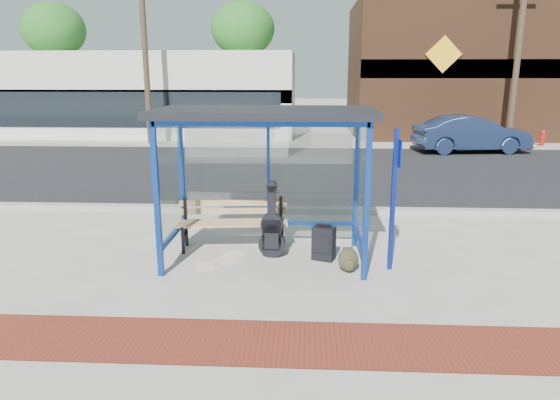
# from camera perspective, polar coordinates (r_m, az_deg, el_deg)

# --- Properties ---
(ground) EXTENTS (120.00, 120.00, 0.00)m
(ground) POSITION_cam_1_polar(r_m,az_deg,el_deg) (8.16, -1.68, -6.79)
(ground) COLOR #B2ADA0
(ground) RESTS_ON ground
(brick_paver_strip) EXTENTS (60.00, 1.00, 0.01)m
(brick_paver_strip) POSITION_cam_1_polar(r_m,az_deg,el_deg) (5.81, -3.80, -15.85)
(brick_paver_strip) COLOR maroon
(brick_paver_strip) RESTS_ON ground
(curb_near) EXTENTS (60.00, 0.25, 0.12)m
(curb_near) POSITION_cam_1_polar(r_m,az_deg,el_deg) (10.90, -0.47, -1.09)
(curb_near) COLOR gray
(curb_near) RESTS_ON ground
(street_asphalt) EXTENTS (60.00, 10.00, 0.00)m
(street_asphalt) POSITION_cam_1_polar(r_m,az_deg,el_deg) (15.88, 0.62, 3.49)
(street_asphalt) COLOR black
(street_asphalt) RESTS_ON ground
(curb_far) EXTENTS (60.00, 0.25, 0.12)m
(curb_far) POSITION_cam_1_polar(r_m,az_deg,el_deg) (20.91, 1.19, 6.19)
(curb_far) COLOR gray
(curb_far) RESTS_ON ground
(far_sidewalk) EXTENTS (60.00, 4.00, 0.01)m
(far_sidewalk) POSITION_cam_1_polar(r_m,az_deg,el_deg) (22.80, 1.34, 6.70)
(far_sidewalk) COLOR #B2ADA0
(far_sidewalk) RESTS_ON ground
(bus_shelter) EXTENTS (3.30, 1.80, 2.42)m
(bus_shelter) POSITION_cam_1_polar(r_m,az_deg,el_deg) (7.75, -1.74, 7.87)
(bus_shelter) COLOR #0D3595
(bus_shelter) RESTS_ON ground
(storefront_white) EXTENTS (18.00, 6.04, 4.00)m
(storefront_white) POSITION_cam_1_polar(r_m,az_deg,el_deg) (27.36, -18.04, 11.44)
(storefront_white) COLOR silver
(storefront_white) RESTS_ON ground
(storefront_brown) EXTENTS (10.00, 7.08, 6.40)m
(storefront_brown) POSITION_cam_1_polar(r_m,az_deg,el_deg) (27.12, 19.29, 13.87)
(storefront_brown) COLOR #59331E
(storefront_brown) RESTS_ON ground
(tree_left) EXTENTS (3.60, 3.60, 7.03)m
(tree_left) POSITION_cam_1_polar(r_m,az_deg,el_deg) (33.12, -24.45, 17.22)
(tree_left) COLOR #4C3826
(tree_left) RESTS_ON ground
(tree_mid) EXTENTS (3.60, 3.60, 7.03)m
(tree_mid) POSITION_cam_1_polar(r_m,az_deg,el_deg) (29.94, -4.26, 18.85)
(tree_mid) COLOR #4C3826
(tree_mid) RESTS_ON ground
(tree_right) EXTENTS (3.60, 3.60, 7.03)m
(tree_right) POSITION_cam_1_polar(r_m,az_deg,el_deg) (32.00, 25.95, 17.23)
(tree_right) COLOR #4C3826
(tree_right) RESTS_ON ground
(utility_pole_west) EXTENTS (1.60, 0.24, 8.00)m
(utility_pole_west) POSITION_cam_1_polar(r_m,az_deg,el_deg) (22.06, -15.21, 16.67)
(utility_pole_west) COLOR #4C3826
(utility_pole_west) RESTS_ON ground
(utility_pole_east) EXTENTS (1.60, 0.24, 8.00)m
(utility_pole_east) POSITION_cam_1_polar(r_m,az_deg,el_deg) (22.65, 25.66, 15.74)
(utility_pole_east) COLOR #4C3826
(utility_pole_east) RESTS_ON ground
(bench) EXTENTS (1.89, 0.62, 0.88)m
(bench) POSITION_cam_1_polar(r_m,az_deg,el_deg) (8.58, -5.38, -2.30)
(bench) COLOR black
(bench) RESTS_ON ground
(guitar_bag) EXTENTS (0.44, 0.14, 1.20)m
(guitar_bag) POSITION_cam_1_polar(r_m,az_deg,el_deg) (8.13, -0.92, -3.58)
(guitar_bag) COLOR black
(guitar_bag) RESTS_ON ground
(suitcase) EXTENTS (0.40, 0.33, 0.60)m
(suitcase) POSITION_cam_1_polar(r_m,az_deg,el_deg) (8.08, 5.01, -4.96)
(suitcase) COLOR black
(suitcase) RESTS_ON ground
(backpack) EXTENTS (0.33, 0.30, 0.37)m
(backpack) POSITION_cam_1_polar(r_m,az_deg,el_deg) (7.69, 7.82, -6.85)
(backpack) COLOR #2C2A18
(backpack) RESTS_ON ground
(sign_post) EXTENTS (0.10, 0.27, 2.16)m
(sign_post) POSITION_cam_1_polar(r_m,az_deg,el_deg) (7.60, 12.90, 0.86)
(sign_post) COLOR navy
(sign_post) RESTS_ON ground
(newspaper_a) EXTENTS (0.49, 0.52, 0.01)m
(newspaper_a) POSITION_cam_1_polar(r_m,az_deg,el_deg) (8.37, -5.40, -6.29)
(newspaper_a) COLOR white
(newspaper_a) RESTS_ON ground
(newspaper_b) EXTENTS (0.35, 0.40, 0.01)m
(newspaper_b) POSITION_cam_1_polar(r_m,az_deg,el_deg) (7.96, -8.63, -7.47)
(newspaper_b) COLOR white
(newspaper_b) RESTS_ON ground
(newspaper_c) EXTENTS (0.46, 0.44, 0.01)m
(newspaper_c) POSITION_cam_1_polar(r_m,az_deg,el_deg) (8.13, -5.84, -6.92)
(newspaper_c) COLOR white
(newspaper_c) RESTS_ON ground
(parked_car) EXTENTS (4.45, 2.02, 1.42)m
(parked_car) POSITION_cam_1_polar(r_m,az_deg,el_deg) (20.83, 21.00, 7.04)
(parked_car) COLOR #1A284A
(parked_car) RESTS_ON ground
(fire_hydrant) EXTENTS (0.31, 0.21, 0.69)m
(fire_hydrant) POSITION_cam_1_polar(r_m,az_deg,el_deg) (23.95, 27.82, 6.34)
(fire_hydrant) COLOR #AC1A0C
(fire_hydrant) RESTS_ON ground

